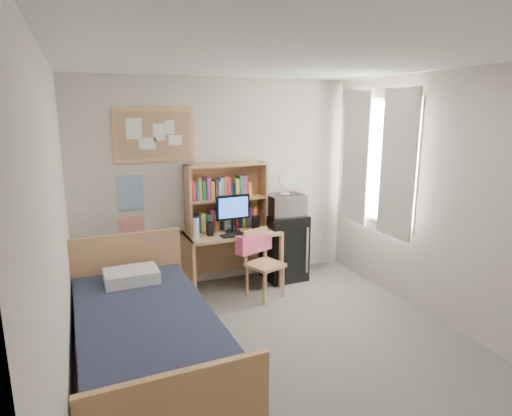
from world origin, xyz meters
name	(u,v)px	position (x,y,z in m)	size (l,w,h in m)	color
floor	(292,361)	(0.00, 0.00, -0.01)	(3.60, 4.20, 0.02)	gray
ceiling	(299,57)	(0.00, 0.00, 2.60)	(3.60, 4.20, 0.02)	white
wall_back	(219,183)	(0.00, 2.10, 1.30)	(3.60, 0.04, 2.60)	beige
wall_left	(59,246)	(-1.80, 0.00, 1.30)	(0.04, 4.20, 2.60)	beige
wall_right	(457,203)	(1.80, 0.00, 1.30)	(0.04, 4.20, 2.60)	beige
window_unit	(377,161)	(1.75, 1.20, 1.60)	(0.10, 1.40, 1.70)	white
curtain_left	(398,165)	(1.72, 0.80, 1.60)	(0.04, 0.55, 1.70)	white
curtain_right	(356,158)	(1.72, 1.60, 1.60)	(0.04, 0.55, 1.70)	white
bulletin_board	(155,135)	(-0.78, 2.08, 1.92)	(0.94, 0.03, 0.64)	#AA7E5A
poster_wave	(130,193)	(-1.10, 2.09, 1.25)	(0.30, 0.01, 0.42)	#2869A3
poster_japan	(133,231)	(-1.10, 2.09, 0.78)	(0.28, 0.01, 0.36)	red
desk	(232,259)	(0.05, 1.79, 0.37)	(1.17, 0.58, 0.73)	tan
desk_chair	(265,264)	(0.32, 1.35, 0.41)	(0.41, 0.41, 0.82)	tan
mini_fridge	(284,246)	(0.80, 1.82, 0.44)	(0.52, 0.52, 0.88)	black
bed	(147,348)	(-1.24, 0.19, 0.30)	(1.08, 2.17, 0.60)	#1C2033
hutch	(227,196)	(0.05, 1.94, 1.15)	(1.02, 0.26, 0.84)	tan
monitor	(233,215)	(0.06, 1.73, 0.96)	(0.43, 0.03, 0.46)	black
keyboard	(237,235)	(0.06, 1.59, 0.74)	(0.40, 0.13, 0.02)	black
speaker_left	(210,229)	(-0.24, 1.72, 0.81)	(0.07, 0.07, 0.17)	black
speaker_right	(255,223)	(0.36, 1.74, 0.82)	(0.07, 0.07, 0.18)	black
water_bottle	(196,229)	(-0.42, 1.68, 0.85)	(0.07, 0.07, 0.23)	silver
hoodie	(254,243)	(0.25, 1.54, 0.64)	(0.48, 0.15, 0.23)	#E4567B
microwave	(285,205)	(0.80, 1.80, 1.01)	(0.46, 0.35, 0.27)	silver
desk_fan	(285,183)	(0.80, 1.80, 1.29)	(0.24, 0.24, 0.30)	silver
pillow	(131,276)	(-1.26, 0.94, 0.66)	(0.49, 0.35, 0.12)	silver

